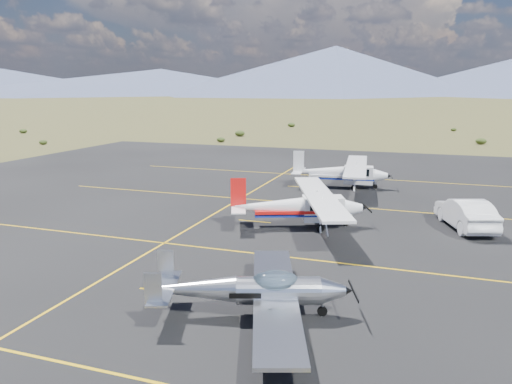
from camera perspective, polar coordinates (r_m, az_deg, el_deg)
The scene contains 6 objects.
ground at distance 22.12m, azimuth 0.76°, elevation -8.94°, with size 1600.00×1600.00×0.00m, color #383D1C.
apron at distance 28.51m, azimuth 5.22°, elevation -4.15°, with size 72.00×72.00×0.02m, color black.
aircraft_low_wing at distance 17.62m, azimuth -0.09°, elevation -11.17°, with size 6.88×9.29×2.04m.
aircraft_cessna at distance 28.43m, azimuth 5.00°, elevation -1.54°, with size 8.02×11.07×2.87m.
aircraft_plain at distance 40.04m, azimuth 9.76°, elevation 2.27°, with size 6.78×11.23×2.83m.
sedan at distance 30.60m, azimuth 22.85°, elevation -2.25°, with size 1.82×5.23×1.72m, color white.
Camera 1 is at (6.49, -19.61, 7.90)m, focal length 35.00 mm.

